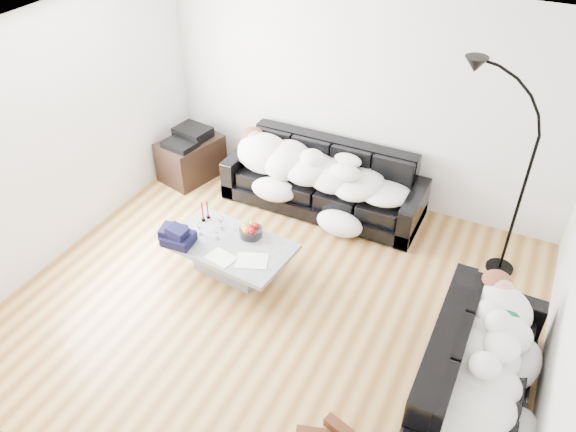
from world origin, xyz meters
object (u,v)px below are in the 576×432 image
at_px(sofa_right, 479,374).
at_px(candle_right, 208,210).
at_px(wine_glass_a, 221,222).
at_px(floor_lamp, 522,193).
at_px(wine_glass_b, 200,229).
at_px(sleeper_right, 485,355).
at_px(sleeper_back, 322,165).
at_px(fruit_bowl, 251,230).
at_px(candle_left, 203,212).
at_px(av_cabinet, 191,158).
at_px(sofa_back, 323,179).
at_px(stereo, 189,136).
at_px(coffee_table, 231,257).
at_px(shoes, 325,431).
at_px(wine_glass_c, 217,233).

xyz_separation_m(sofa_right, candle_right, (-3.09, 0.82, 0.10)).
height_order(wine_glass_a, floor_lamp, floor_lamp).
relative_size(wine_glass_b, candle_right, 0.73).
bearing_deg(floor_lamp, sleeper_right, -70.37).
height_order(sleeper_back, wine_glass_b, sleeper_back).
relative_size(fruit_bowl, candle_left, 0.99).
relative_size(candle_left, av_cabinet, 0.31).
relative_size(sofa_back, stereo, 5.51).
distance_m(sofa_back, coffee_table, 1.59).
height_order(sofa_back, candle_left, sofa_back).
height_order(wine_glass_b, floor_lamp, floor_lamp).
bearing_deg(coffee_table, av_cabinet, 135.80).
height_order(sofa_back, floor_lamp, floor_lamp).
height_order(sleeper_right, wine_glass_b, sleeper_right).
bearing_deg(sofa_right, sleeper_right, -180.00).
xyz_separation_m(sofa_right, stereo, (-4.09, 1.95, 0.22)).
distance_m(sleeper_right, av_cabinet, 4.54).
distance_m(sofa_back, candle_left, 1.58).
bearing_deg(sleeper_back, sleeper_right, -41.92).
xyz_separation_m(candle_right, shoes, (2.11, -1.63, -0.44)).
bearing_deg(coffee_table, floor_lamp, 26.77).
relative_size(sofa_right, av_cabinet, 2.45).
relative_size(coffee_table, candle_left, 5.27).
height_order(sleeper_back, shoes, sleeper_back).
bearing_deg(sleeper_back, wine_glass_b, -117.14).
xyz_separation_m(sleeper_back, shoes, (1.26, -2.82, -0.58)).
distance_m(fruit_bowl, floor_lamp, 2.74).
height_order(sofa_right, fruit_bowl, sofa_right).
xyz_separation_m(coffee_table, av_cabinet, (-1.44, 1.40, 0.08)).
relative_size(sleeper_right, candle_right, 7.52).
height_order(wine_glass_c, floor_lamp, floor_lamp).
bearing_deg(wine_glass_b, floor_lamp, 24.10).
relative_size(fruit_bowl, shoes, 0.57).
distance_m(sleeper_right, stereo, 4.53).
xyz_separation_m(wine_glass_a, floor_lamp, (2.80, 1.13, 0.53)).
xyz_separation_m(coffee_table, wine_glass_b, (-0.35, -0.01, 0.27)).
bearing_deg(fruit_bowl, wine_glass_b, -155.44).
bearing_deg(fruit_bowl, sofa_right, -16.76).
distance_m(sofa_back, sleeper_back, 0.23).
distance_m(coffee_table, wine_glass_c, 0.31).
bearing_deg(shoes, wine_glass_a, 135.14).
bearing_deg(sleeper_back, shoes, -65.93).
bearing_deg(shoes, wine_glass_c, 137.63).
relative_size(wine_glass_a, candle_left, 0.71).
xyz_separation_m(wine_glass_a, candle_left, (-0.25, 0.03, 0.04)).
distance_m(stereo, floor_lamp, 4.05).
bearing_deg(shoes, floor_lamp, 65.19).
relative_size(coffee_table, candle_right, 5.89).
height_order(av_cabinet, stereo, stereo).
relative_size(sleeper_back, wine_glass_a, 11.73).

